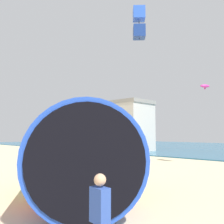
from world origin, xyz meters
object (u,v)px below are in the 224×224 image
at_px(kite_magenta_parafoil, 205,86).
at_px(kite_blue_box, 139,23).
at_px(bystander_near_water, 124,150).
at_px(kite_handler, 100,221).
at_px(giant_inflatable_tube, 78,152).

height_order(kite_magenta_parafoil, kite_blue_box, kite_blue_box).
bearing_deg(kite_magenta_parafoil, bystander_near_water, -164.85).
bearing_deg(kite_magenta_parafoil, kite_handler, -72.81).
xyz_separation_m(kite_handler, kite_blue_box, (-2.57, 4.54, 5.97)).
bearing_deg(giant_inflatable_tube, kite_handler, -34.21).
bearing_deg(kite_blue_box, kite_magenta_parafoil, 101.90).
relative_size(giant_inflatable_tube, kite_blue_box, 6.22).
relative_size(kite_magenta_parafoil, bystander_near_water, 0.49).
distance_m(kite_magenta_parafoil, bystander_near_water, 9.09).
distance_m(giant_inflatable_tube, kite_magenta_parafoil, 13.92).
bearing_deg(giant_inflatable_tube, kite_magenta_parafoil, 91.46).
relative_size(giant_inflatable_tube, kite_magenta_parafoil, 10.03).
xyz_separation_m(kite_blue_box, bystander_near_water, (-9.56, 9.91, -5.97)).
distance_m(kite_magenta_parafoil, kite_blue_box, 12.10).
relative_size(kite_handler, kite_magenta_parafoil, 2.03).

